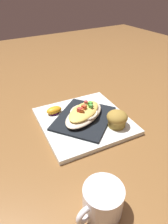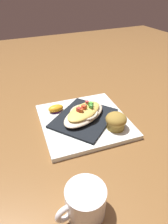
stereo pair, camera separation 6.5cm
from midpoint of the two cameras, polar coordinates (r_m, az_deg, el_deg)
name	(u,v)px [view 1 (the left image)]	position (r m, az deg, el deg)	size (l,w,h in m)	color
ground_plane	(84,123)	(0.72, -2.59, -3.10)	(2.60, 2.60, 0.00)	brown
square_plate	(84,121)	(0.72, -2.61, -2.59)	(0.30, 0.30, 0.02)	white
folded_napkin	(84,118)	(0.71, -2.63, -1.83)	(0.21, 0.18, 0.01)	black
gratin_dish	(84,113)	(0.70, -2.68, -0.36)	(0.21, 0.17, 0.05)	beige
muffin	(117,119)	(0.67, 6.66, -1.99)	(0.07, 0.07, 0.06)	olive
orange_garnish	(54,110)	(0.75, -10.97, 0.35)	(0.06, 0.06, 0.03)	#46146A
coffee_mug	(102,202)	(0.47, 0.89, -24.40)	(0.12, 0.09, 0.08)	white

